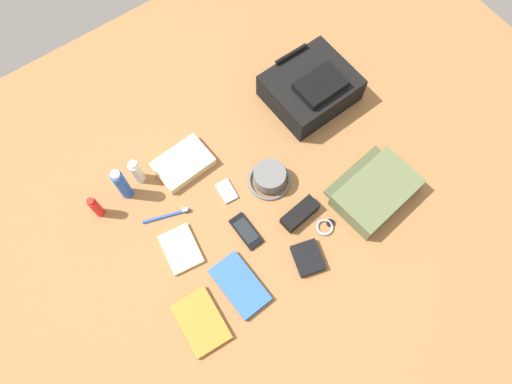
# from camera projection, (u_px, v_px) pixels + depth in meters

# --- Properties ---
(ground_plane) EXTENTS (2.64, 2.02, 0.02)m
(ground_plane) POSITION_uv_depth(u_px,v_px,m) (256.00, 197.00, 1.69)
(ground_plane) COLOR olive
(ground_plane) RESTS_ON ground
(backpack) EXTENTS (0.32, 0.28, 0.14)m
(backpack) POSITION_uv_depth(u_px,v_px,m) (311.00, 88.00, 1.78)
(backpack) COLOR black
(backpack) RESTS_ON ground_plane
(toiletry_pouch) EXTENTS (0.31, 0.26, 0.07)m
(toiletry_pouch) POSITION_uv_depth(u_px,v_px,m) (375.00, 191.00, 1.65)
(toiletry_pouch) COLOR #56603D
(toiletry_pouch) RESTS_ON ground_plane
(bucket_hat) EXTENTS (0.16, 0.16, 0.07)m
(bucket_hat) POSITION_uv_depth(u_px,v_px,m) (270.00, 178.00, 1.67)
(bucket_hat) COLOR #5F5F5F
(bucket_hat) RESTS_ON ground_plane
(sunscreen_spray) EXTENTS (0.03, 0.03, 0.12)m
(sunscreen_spray) POSITION_uv_depth(u_px,v_px,m) (96.00, 207.00, 1.60)
(sunscreen_spray) COLOR red
(sunscreen_spray) RESTS_ON ground_plane
(deodorant_spray) EXTENTS (0.04, 0.04, 0.17)m
(deodorant_spray) POSITION_uv_depth(u_px,v_px,m) (122.00, 184.00, 1.61)
(deodorant_spray) COLOR blue
(deodorant_spray) RESTS_ON ground_plane
(toothpaste_tube) EXTENTS (0.04, 0.04, 0.13)m
(toothpaste_tube) POSITION_uv_depth(u_px,v_px,m) (137.00, 172.00, 1.65)
(toothpaste_tube) COLOR white
(toothpaste_tube) RESTS_ON ground_plane
(paperback_novel) EXTENTS (0.14, 0.20, 0.02)m
(paperback_novel) POSITION_uv_depth(u_px,v_px,m) (201.00, 322.00, 1.50)
(paperback_novel) COLOR orange
(paperback_novel) RESTS_ON ground_plane
(travel_guidebook) EXTENTS (0.12, 0.21, 0.02)m
(travel_guidebook) POSITION_uv_depth(u_px,v_px,m) (240.00, 285.00, 1.55)
(travel_guidebook) COLOR blue
(travel_guidebook) RESTS_ON ground_plane
(cell_phone) EXTENTS (0.06, 0.13, 0.01)m
(cell_phone) POSITION_uv_depth(u_px,v_px,m) (246.00, 231.00, 1.62)
(cell_phone) COLOR black
(cell_phone) RESTS_ON ground_plane
(media_player) EXTENTS (0.06, 0.09, 0.01)m
(media_player) POSITION_uv_depth(u_px,v_px,m) (227.00, 191.00, 1.68)
(media_player) COLOR #B7B7BC
(media_player) RESTS_ON ground_plane
(wristwatch) EXTENTS (0.07, 0.06, 0.01)m
(wristwatch) POSITION_uv_depth(u_px,v_px,m) (325.00, 227.00, 1.63)
(wristwatch) COLOR #99999E
(wristwatch) RESTS_ON ground_plane
(toothbrush) EXTENTS (0.16, 0.06, 0.02)m
(toothbrush) POSITION_uv_depth(u_px,v_px,m) (169.00, 215.00, 1.64)
(toothbrush) COLOR blue
(toothbrush) RESTS_ON ground_plane
(wallet) EXTENTS (0.12, 0.13, 0.02)m
(wallet) POSITION_uv_depth(u_px,v_px,m) (308.00, 258.00, 1.58)
(wallet) COLOR black
(wallet) RESTS_ON ground_plane
(notepad) EXTENTS (0.13, 0.17, 0.02)m
(notepad) POSITION_uv_depth(u_px,v_px,m) (181.00, 249.00, 1.59)
(notepad) COLOR beige
(notepad) RESTS_ON ground_plane
(folded_towel) EXTENTS (0.21, 0.15, 0.04)m
(folded_towel) POSITION_uv_depth(u_px,v_px,m) (183.00, 163.00, 1.71)
(folded_towel) COLOR beige
(folded_towel) RESTS_ON ground_plane
(sunglasses_case) EXTENTS (0.14, 0.07, 0.04)m
(sunglasses_case) POSITION_uv_depth(u_px,v_px,m) (300.00, 214.00, 1.63)
(sunglasses_case) COLOR black
(sunglasses_case) RESTS_ON ground_plane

